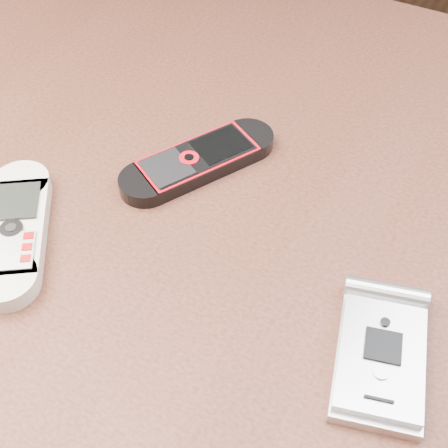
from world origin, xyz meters
TOP-DOWN VIEW (x-y plane):
  - table at (0.00, 0.00)m, footprint 1.20×0.80m
  - nokia_white at (-0.14, -0.08)m, footprint 0.12×0.14m
  - nokia_black_red at (-0.05, 0.06)m, footprint 0.11×0.15m
  - motorola_razr at (0.15, -0.05)m, footprint 0.08×0.12m

SIDE VIEW (x-z plane):
  - table at x=0.00m, z-range 0.27..1.02m
  - nokia_black_red at x=-0.05m, z-range 0.75..0.76m
  - nokia_white at x=-0.14m, z-range 0.75..0.77m
  - motorola_razr at x=0.15m, z-range 0.75..0.77m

